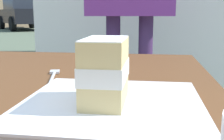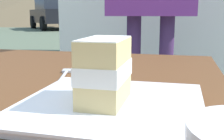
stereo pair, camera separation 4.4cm
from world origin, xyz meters
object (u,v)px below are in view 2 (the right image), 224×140
(dessert_plate, at_px, (112,105))
(parked_car_near, at_px, (53,13))
(cake_slice, at_px, (104,71))
(dessert_fork, at_px, (64,75))

(dessert_plate, bearing_deg, parked_car_near, -154.31)
(cake_slice, xyz_separation_m, parked_car_near, (-13.86, -6.65, 0.10))
(dessert_plate, bearing_deg, dessert_fork, -140.27)
(dessert_plate, height_order, parked_car_near, parked_car_near)
(dessert_fork, relative_size, parked_car_near, 0.04)
(dessert_plate, xyz_separation_m, dessert_fork, (-0.21, -0.17, -0.00))
(cake_slice, height_order, parked_car_near, parked_car_near)
(cake_slice, relative_size, dessert_fork, 0.69)
(dessert_plate, distance_m, dessert_fork, 0.27)
(dessert_fork, bearing_deg, dessert_plate, 39.73)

